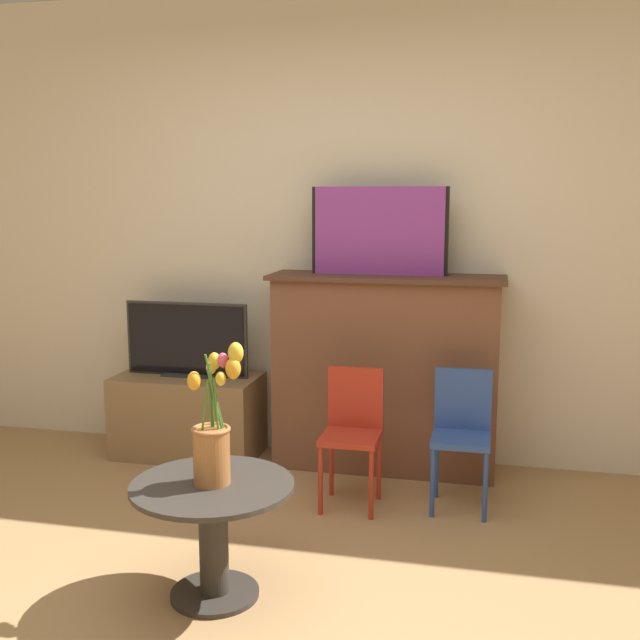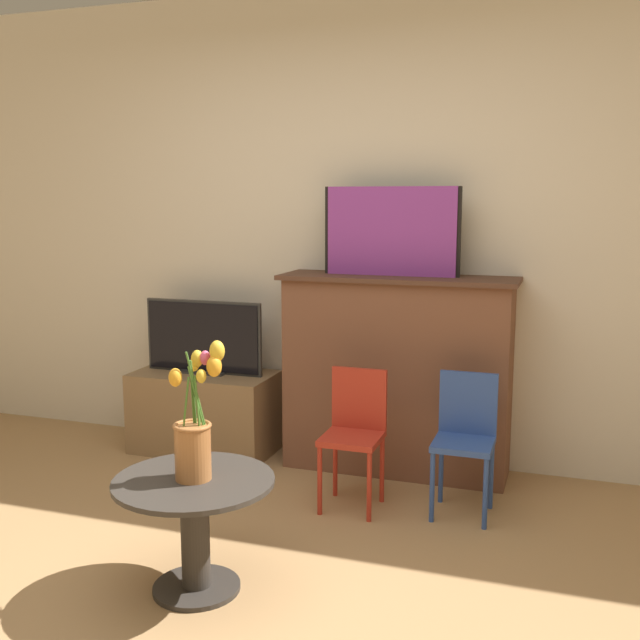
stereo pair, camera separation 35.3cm
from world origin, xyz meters
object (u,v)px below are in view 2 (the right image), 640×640
at_px(vase_tulips, 195,432).
at_px(tv_monitor, 203,338).
at_px(painting, 391,231).
at_px(chair_red, 355,428).
at_px(chair_blue, 465,433).

bearing_deg(vase_tulips, tv_monitor, 116.43).
relative_size(painting, tv_monitor, 1.01).
distance_m(painting, chair_red, 1.10).
relative_size(painting, vase_tulips, 1.41).
distance_m(chair_red, chair_blue, 0.54).
xyz_separation_m(tv_monitor, chair_red, (1.09, -0.49, -0.30)).
bearing_deg(painting, vase_tulips, -103.97).
xyz_separation_m(chair_blue, vase_tulips, (-0.88, -1.09, 0.25)).
xyz_separation_m(tv_monitor, chair_blue, (1.62, -0.40, -0.30)).
relative_size(painting, chair_blue, 1.10).
height_order(tv_monitor, chair_red, tv_monitor).
xyz_separation_m(tv_monitor, vase_tulips, (0.74, -1.49, -0.05)).
height_order(chair_blue, vase_tulips, vase_tulips).
height_order(tv_monitor, chair_blue, tv_monitor).
bearing_deg(chair_red, chair_blue, 9.93).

